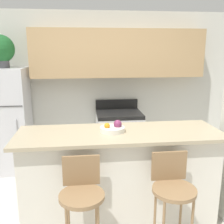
{
  "coord_description": "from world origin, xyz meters",
  "views": [
    {
      "loc": [
        -0.39,
        -2.59,
        1.93
      ],
      "look_at": [
        0.0,
        0.68,
        1.14
      ],
      "focal_mm": 42.0,
      "sensor_mm": 36.0,
      "label": 1
    }
  ],
  "objects": [
    {
      "name": "potted_plant_on_fridge",
      "position": [
        -1.57,
        1.58,
        1.92
      ],
      "size": [
        0.42,
        0.42,
        0.49
      ],
      "color": "#4C4C51",
      "rests_on": "refrigerator"
    },
    {
      "name": "ground_plane",
      "position": [
        0.0,
        0.0,
        0.0
      ],
      "size": [
        14.0,
        14.0,
        0.0
      ],
      "primitive_type": "plane",
      "color": "beige"
    },
    {
      "name": "fruit_bowl",
      "position": [
        -0.07,
        0.02,
        1.12
      ],
      "size": [
        0.26,
        0.26,
        0.12
      ],
      "color": "silver",
      "rests_on": "counter_bar"
    },
    {
      "name": "stove_range",
      "position": [
        0.23,
        1.6,
        0.46
      ],
      "size": [
        0.74,
        0.64,
        1.07
      ],
      "color": "silver",
      "rests_on": "ground_plane"
    },
    {
      "name": "wall_back",
      "position": [
        0.11,
        1.87,
        1.54
      ],
      "size": [
        5.6,
        0.38,
        2.55
      ],
      "color": "silver",
      "rests_on": "ground_plane"
    },
    {
      "name": "bar_stool_left",
      "position": [
        -0.41,
        -0.53,
        0.69
      ],
      "size": [
        0.39,
        0.39,
        1.01
      ],
      "color": "olive",
      "rests_on": "ground_plane"
    },
    {
      "name": "refrigerator",
      "position": [
        -1.57,
        1.58,
        0.83
      ],
      "size": [
        0.68,
        0.65,
        1.65
      ],
      "color": "silver",
      "rests_on": "ground_plane"
    },
    {
      "name": "bar_stool_right",
      "position": [
        0.41,
        -0.53,
        0.69
      ],
      "size": [
        0.39,
        0.39,
        1.01
      ],
      "color": "olive",
      "rests_on": "ground_plane"
    },
    {
      "name": "counter_bar",
      "position": [
        0.0,
        0.0,
        0.55
      ],
      "size": [
        2.15,
        0.71,
        1.09
      ],
      "color": "silver",
      "rests_on": "ground_plane"
    }
  ]
}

